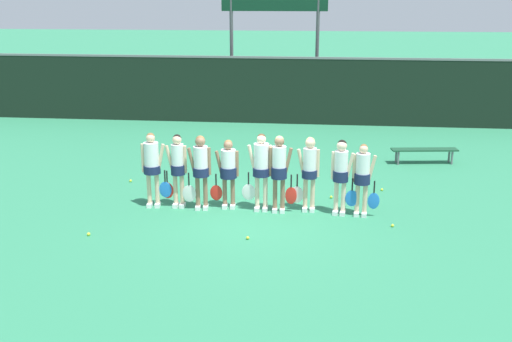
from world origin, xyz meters
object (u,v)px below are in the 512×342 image
object	(u,v)px
player_6	(309,168)
tennis_ball_6	(373,197)
scoreboard	(274,4)
tennis_ball_3	(393,226)
player_3	(228,168)
player_8	(363,175)
player_0	(152,163)
player_4	(261,165)
player_7	(341,171)
tennis_ball_5	(89,234)
tennis_ball_0	(248,238)
bench_courtside	(424,151)
player_2	(200,166)
player_5	(279,168)
player_1	(178,165)
tennis_ball_4	(331,197)
tennis_ball_2	(382,190)
tennis_ball_1	(131,181)

from	to	relation	value
player_6	tennis_ball_6	xyz separation A→B (m)	(1.55, 1.06, -0.98)
scoreboard	tennis_ball_3	xyz separation A→B (m)	(3.55, -12.17, -4.35)
player_3	player_8	size ratio (longest dim) A/B	0.98
player_0	player_8	distance (m)	4.76
player_6	tennis_ball_6	size ratio (longest dim) A/B	24.36
player_4	player_6	bearing A→B (deg)	4.24
player_0	player_7	world-z (taller)	player_0
player_3	player_6	distance (m)	1.84
scoreboard	player_7	distance (m)	12.24
scoreboard	tennis_ball_5	distance (m)	14.30
player_4	tennis_ball_0	bearing A→B (deg)	-93.48
scoreboard	player_0	distance (m)	12.09
tennis_ball_0	bench_courtside	bearing A→B (deg)	54.47
tennis_ball_3	player_2	bearing A→B (deg)	171.17
player_5	player_0	bearing A→B (deg)	177.06
player_1	tennis_ball_4	world-z (taller)	player_1
player_1	tennis_ball_5	size ratio (longest dim) A/B	24.06
tennis_ball_0	player_8	bearing A→B (deg)	34.92
tennis_ball_6	tennis_ball_2	bearing A→B (deg)	65.64
player_3	tennis_ball_2	size ratio (longest dim) A/B	24.73
player_7	tennis_ball_0	bearing A→B (deg)	-130.12
scoreboard	tennis_ball_1	size ratio (longest dim) A/B	80.86
player_3	player_4	distance (m)	0.78
scoreboard	tennis_ball_4	world-z (taller)	scoreboard
player_0	tennis_ball_3	size ratio (longest dim) A/B	26.42
player_2	player_6	distance (m)	2.45
player_7	tennis_ball_6	distance (m)	1.77
player_7	tennis_ball_4	xyz separation A→B (m)	(-0.17, 1.07, -0.98)
player_4	tennis_ball_1	distance (m)	4.16
player_7	player_2	bearing A→B (deg)	-171.77
player_0	player_2	world-z (taller)	player_0
tennis_ball_3	player_4	bearing A→B (deg)	165.89
player_3	tennis_ball_4	distance (m)	2.70
player_1	player_5	bearing A→B (deg)	-2.78
tennis_ball_0	tennis_ball_5	world-z (taller)	tennis_ball_5
player_0	tennis_ball_4	size ratio (longest dim) A/B	26.59
scoreboard	bench_courtside	world-z (taller)	scoreboard
player_7	tennis_ball_4	distance (m)	1.46
player_5	player_3	bearing A→B (deg)	170.95
player_1	player_5	world-z (taller)	player_5
player_1	player_2	world-z (taller)	player_2
player_5	tennis_ball_0	world-z (taller)	player_5
player_0	tennis_ball_5	distance (m)	2.30
bench_courtside	player_0	distance (m)	8.19
player_0	tennis_ball_1	distance (m)	2.32
player_3	player_7	xyz separation A→B (m)	(2.55, -0.15, 0.07)
player_1	player_3	bearing A→B (deg)	2.07
scoreboard	player_1	xyz separation A→B (m)	(-1.27, -11.42, -3.38)
tennis_ball_1	tennis_ball_6	xyz separation A→B (m)	(6.26, -0.60, 0.00)
tennis_ball_1	tennis_ball_4	distance (m)	5.29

